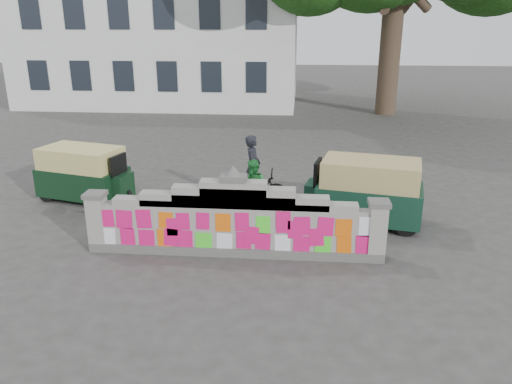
# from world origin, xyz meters

# --- Properties ---
(ground) EXTENTS (100.00, 100.00, 0.00)m
(ground) POSITION_xyz_m (0.00, 0.00, 0.00)
(ground) COLOR #383533
(ground) RESTS_ON ground
(parapet_wall) EXTENTS (6.48, 0.44, 2.01)m
(parapet_wall) POSITION_xyz_m (-0.00, -0.01, 0.75)
(parapet_wall) COLOR #4C4C49
(parapet_wall) RESTS_ON ground
(building) EXTENTS (16.00, 10.00, 8.90)m
(building) POSITION_xyz_m (-7.00, 21.98, 4.01)
(building) COLOR silver
(building) RESTS_ON ground
(cyclist_bike) EXTENTS (1.95, 0.72, 1.01)m
(cyclist_bike) POSITION_xyz_m (0.12, 3.06, 0.51)
(cyclist_bike) COLOR black
(cyclist_bike) RESTS_ON ground
(cyclist_rider) EXTENTS (0.43, 0.64, 1.72)m
(cyclist_rider) POSITION_xyz_m (0.12, 3.06, 0.86)
(cyclist_rider) COLOR black
(cyclist_rider) RESTS_ON ground
(pedestrian) EXTENTS (0.83, 0.89, 1.47)m
(pedestrian) POSITION_xyz_m (0.19, 2.38, 0.74)
(pedestrian) COLOR #248637
(pedestrian) RESTS_ON ground
(rickshaw_left) EXTENTS (2.82, 1.82, 1.51)m
(rickshaw_left) POSITION_xyz_m (-4.63, 3.12, 0.78)
(rickshaw_left) COLOR black
(rickshaw_left) RESTS_ON ground
(rickshaw_right) EXTENTS (3.03, 1.85, 1.63)m
(rickshaw_right) POSITION_xyz_m (3.03, 2.08, 0.84)
(rickshaw_right) COLOR #113425
(rickshaw_right) RESTS_ON ground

